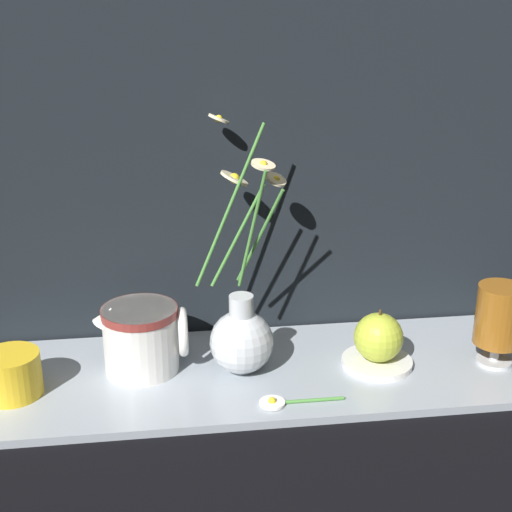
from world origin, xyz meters
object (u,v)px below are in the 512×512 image
yellow_mug (10,374)px  vase_with_flowers (241,331)px  orange_fruit (378,337)px  tea_glass (499,317)px  ceramic_pitcher (142,336)px

yellow_mug → vase_with_flowers: bearing=5.4°
vase_with_flowers → yellow_mug: bearing=-174.6°
yellow_mug → orange_fruit: orange_fruit is taller
yellow_mug → tea_glass: (0.71, -0.00, 0.05)m
ceramic_pitcher → orange_fruit: size_ratio=1.66×
ceramic_pitcher → orange_fruit: ceramic_pitcher is taller
yellow_mug → ceramic_pitcher: 0.19m
tea_glass → orange_fruit: bearing=174.7°
yellow_mug → ceramic_pitcher: ceramic_pitcher is taller
ceramic_pitcher → tea_glass: tea_glass is taller
tea_glass → orange_fruit: 0.18m
vase_with_flowers → ceramic_pitcher: 0.15m
vase_with_flowers → tea_glass: vase_with_flowers is taller
ceramic_pitcher → vase_with_flowers: bearing=-6.5°
yellow_mug → tea_glass: size_ratio=0.73×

